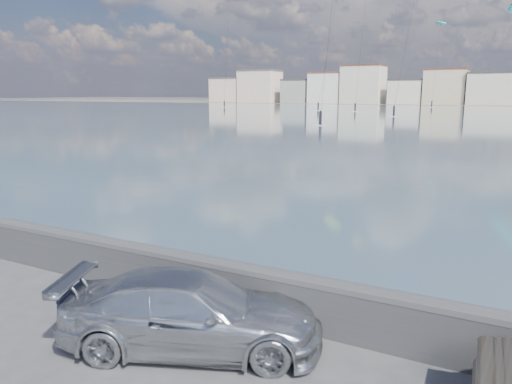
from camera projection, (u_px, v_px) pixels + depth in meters
ground at (86, 359)px, 8.19m from camera, size 700.00×700.00×0.00m
bay_water at (491, 117)px, 86.94m from camera, size 500.00×177.00×0.00m
seawall at (184, 274)px, 10.40m from camera, size 400.00×0.36×1.08m
car_silver at (192, 312)px, 8.45m from camera, size 4.80×3.41×1.29m
kitesurfer_6 at (441, 24)px, 148.19m from camera, size 5.83×13.06×25.86m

